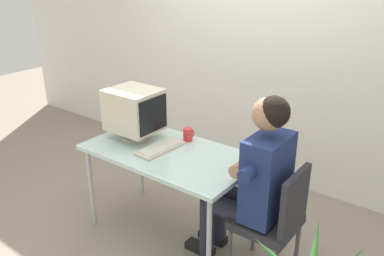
# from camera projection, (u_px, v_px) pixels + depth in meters

# --- Properties ---
(ground_plane) EXTENTS (12.00, 12.00, 0.00)m
(ground_plane) POSITION_uv_depth(u_px,v_px,m) (170.00, 231.00, 3.40)
(ground_plane) COLOR gray
(wall_back) EXTENTS (8.00, 0.10, 3.00)m
(wall_back) POSITION_uv_depth(u_px,v_px,m) (289.00, 34.00, 3.70)
(wall_back) COLOR silver
(wall_back) RESTS_ON ground_plane
(desk) EXTENTS (1.33, 0.72, 0.75)m
(desk) POSITION_uv_depth(u_px,v_px,m) (168.00, 157.00, 3.14)
(desk) COLOR #B7B7BC
(desk) RESTS_ON ground_plane
(crt_monitor) EXTENTS (0.42, 0.36, 0.42)m
(crt_monitor) POSITION_uv_depth(u_px,v_px,m) (135.00, 110.00, 3.26)
(crt_monitor) COLOR beige
(crt_monitor) RESTS_ON desk
(keyboard) EXTENTS (0.19, 0.42, 0.03)m
(keyboard) POSITION_uv_depth(u_px,v_px,m) (160.00, 148.00, 3.13)
(keyboard) COLOR beige
(keyboard) RESTS_ON desk
(office_chair) EXTENTS (0.41, 0.41, 0.88)m
(office_chair) POSITION_uv_depth(u_px,v_px,m) (275.00, 218.00, 2.73)
(office_chair) COLOR #4C4C51
(office_chair) RESTS_ON ground_plane
(person_seated) EXTENTS (0.71, 0.58, 1.35)m
(person_seated) POSITION_uv_depth(u_px,v_px,m) (254.00, 178.00, 2.74)
(person_seated) COLOR navy
(person_seated) RESTS_ON ground_plane
(desk_mug) EXTENTS (0.08, 0.09, 0.11)m
(desk_mug) POSITION_uv_depth(u_px,v_px,m) (189.00, 135.00, 3.28)
(desk_mug) COLOR red
(desk_mug) RESTS_ON desk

